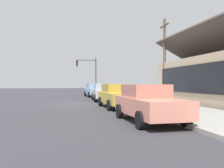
{
  "coord_description": "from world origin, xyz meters",
  "views": [
    {
      "loc": [
        19.27,
        -0.89,
        1.65
      ],
      "look_at": [
        0.48,
        2.95,
        1.57
      ],
      "focal_mm": 38.55,
      "sensor_mm": 36.0,
      "label": 1
    }
  ],
  "objects_px": {
    "utility_pole_wooden": "(164,58)",
    "car_silver": "(104,92)",
    "car_coral": "(148,103)",
    "traffic_light_main": "(88,70)",
    "fire_hydrant_red": "(147,102)",
    "car_skyblue": "(94,90)",
    "car_mustard": "(117,95)"
  },
  "relations": [
    {
      "from": "car_mustard",
      "to": "utility_pole_wooden",
      "type": "height_order",
      "value": "utility_pole_wooden"
    },
    {
      "from": "car_skyblue",
      "to": "traffic_light_main",
      "type": "bearing_deg",
      "value": 179.83
    },
    {
      "from": "car_silver",
      "to": "utility_pole_wooden",
      "type": "relative_size",
      "value": 0.6
    },
    {
      "from": "car_mustard",
      "to": "car_skyblue",
      "type": "bearing_deg",
      "value": 177.7
    },
    {
      "from": "car_skyblue",
      "to": "car_silver",
      "type": "height_order",
      "value": "same"
    },
    {
      "from": "traffic_light_main",
      "to": "fire_hydrant_red",
      "type": "xyz_separation_m",
      "value": [
        19.08,
        1.66,
        -2.99
      ]
    },
    {
      "from": "car_coral",
      "to": "traffic_light_main",
      "type": "height_order",
      "value": "traffic_light_main"
    },
    {
      "from": "traffic_light_main",
      "to": "utility_pole_wooden",
      "type": "xyz_separation_m",
      "value": [
        12.65,
        5.66,
        0.44
      ]
    },
    {
      "from": "car_skyblue",
      "to": "car_coral",
      "type": "distance_m",
      "value": 18.93
    },
    {
      "from": "car_mustard",
      "to": "utility_pole_wooden",
      "type": "relative_size",
      "value": 0.63
    },
    {
      "from": "car_mustard",
      "to": "traffic_light_main",
      "type": "height_order",
      "value": "traffic_light_main"
    },
    {
      "from": "car_coral",
      "to": "traffic_light_main",
      "type": "distance_m",
      "value": 23.65
    },
    {
      "from": "car_skyblue",
      "to": "car_mustard",
      "type": "distance_m",
      "value": 13.01
    },
    {
      "from": "traffic_light_main",
      "to": "car_silver",
      "type": "bearing_deg",
      "value": 1.27
    },
    {
      "from": "utility_pole_wooden",
      "to": "fire_hydrant_red",
      "type": "height_order",
      "value": "utility_pole_wooden"
    },
    {
      "from": "car_silver",
      "to": "traffic_light_main",
      "type": "height_order",
      "value": "traffic_light_main"
    },
    {
      "from": "car_silver",
      "to": "car_coral",
      "type": "distance_m",
      "value": 12.25
    },
    {
      "from": "fire_hydrant_red",
      "to": "traffic_light_main",
      "type": "bearing_deg",
      "value": -175.03
    },
    {
      "from": "car_skyblue",
      "to": "fire_hydrant_red",
      "type": "height_order",
      "value": "car_skyblue"
    },
    {
      "from": "fire_hydrant_red",
      "to": "car_silver",
      "type": "bearing_deg",
      "value": -169.8
    },
    {
      "from": "car_skyblue",
      "to": "utility_pole_wooden",
      "type": "distance_m",
      "value": 10.21
    },
    {
      "from": "car_mustard",
      "to": "fire_hydrant_red",
      "type": "bearing_deg",
      "value": 43.79
    },
    {
      "from": "car_skyblue",
      "to": "fire_hydrant_red",
      "type": "bearing_deg",
      "value": 2.47
    },
    {
      "from": "car_skyblue",
      "to": "traffic_light_main",
      "type": "distance_m",
      "value": 5.3
    },
    {
      "from": "traffic_light_main",
      "to": "utility_pole_wooden",
      "type": "distance_m",
      "value": 13.86
    },
    {
      "from": "utility_pole_wooden",
      "to": "car_silver",
      "type": "bearing_deg",
      "value": -104.48
    },
    {
      "from": "utility_pole_wooden",
      "to": "car_skyblue",
      "type": "bearing_deg",
      "value": -146.12
    },
    {
      "from": "traffic_light_main",
      "to": "car_mustard",
      "type": "bearing_deg",
      "value": 0.41
    },
    {
      "from": "car_silver",
      "to": "car_mustard",
      "type": "bearing_deg",
      "value": 1.63
    },
    {
      "from": "car_mustard",
      "to": "car_coral",
      "type": "relative_size",
      "value": 1.03
    },
    {
      "from": "car_skyblue",
      "to": "car_coral",
      "type": "height_order",
      "value": "same"
    },
    {
      "from": "car_skyblue",
      "to": "utility_pole_wooden",
      "type": "height_order",
      "value": "utility_pole_wooden"
    }
  ]
}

